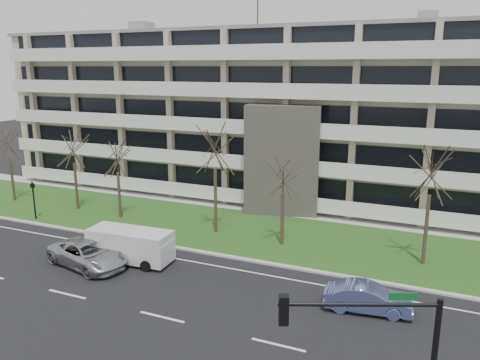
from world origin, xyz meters
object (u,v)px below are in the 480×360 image
at_px(blue_sedan, 368,298).
at_px(traffic_signal, 381,354).
at_px(silver_pickup, 88,254).
at_px(white_van, 131,243).
at_px(pedestrian_signal, 33,196).

distance_m(blue_sedan, traffic_signal, 9.71).
distance_m(silver_pickup, blue_sedan, 16.64).
xyz_separation_m(silver_pickup, white_van, (2.05, 1.64, 0.47)).
bearing_deg(silver_pickup, traffic_signal, -100.63).
bearing_deg(white_van, traffic_signal, -33.81).
bearing_deg(pedestrian_signal, white_van, -8.97).
xyz_separation_m(silver_pickup, traffic_signal, (18.15, -7.94, 2.86)).
height_order(traffic_signal, pedestrian_signal, traffic_signal).
relative_size(white_van, traffic_signal, 0.97).
height_order(silver_pickup, white_van, white_van).
height_order(blue_sedan, traffic_signal, traffic_signal).
relative_size(silver_pickup, pedestrian_signal, 1.78).
relative_size(silver_pickup, traffic_signal, 0.99).
xyz_separation_m(blue_sedan, traffic_signal, (1.55, -9.13, 2.92)).
bearing_deg(pedestrian_signal, traffic_signal, -16.76).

